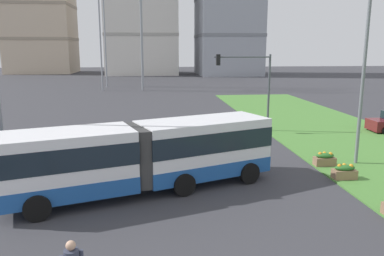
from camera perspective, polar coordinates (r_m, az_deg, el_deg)
articulated_bus at (r=16.97m, az=-6.93°, el=-3.99°), size 11.90×6.36×3.00m
flower_planter_3 at (r=19.97m, az=21.66°, el=-6.02°), size 1.10×0.56×0.74m
flower_planter_4 at (r=21.82m, az=19.06°, el=-4.36°), size 1.10×0.56×0.74m
traffic_light_far_right at (r=29.06m, az=8.68°, el=7.25°), size 4.26×0.28×5.82m
streetlight_median at (r=22.18m, az=24.08°, el=7.49°), size 0.70×0.28×9.08m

